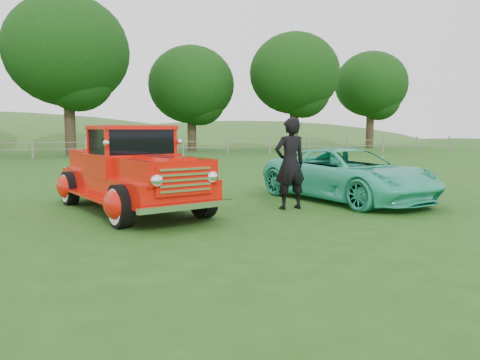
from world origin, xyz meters
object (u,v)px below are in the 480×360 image
object	(u,v)px
tree_near_east	(191,85)
tree_near_west	(67,51)
tree_far_east	(371,84)
teal_sedan	(348,174)
red_pickup	(131,173)
man	(290,164)
tree_mid_east	(294,74)

from	to	relation	value
tree_near_east	tree_near_west	bearing A→B (deg)	-156.04
tree_near_east	tree_far_east	xyz separation A→B (m)	(17.00, 1.00, 0.61)
tree_near_east	teal_sedan	bearing A→B (deg)	-93.63
tree_near_east	red_pickup	bearing A→B (deg)	-104.02
teal_sedan	man	distance (m)	1.95
tree_far_east	red_pickup	xyz separation A→B (m)	(-23.78, -28.17, -5.06)
tree_near_west	man	world-z (taller)	tree_near_west
tree_near_east	tree_far_east	size ratio (longest dim) A/B	0.94
tree_near_east	tree_mid_east	size ratio (longest dim) A/B	0.88
tree_near_east	red_pickup	world-z (taller)	tree_near_east
tree_mid_east	tree_far_east	xyz separation A→B (m)	(9.00, 3.00, -0.31)
tree_mid_east	tree_far_east	world-z (taller)	tree_mid_east
tree_far_east	red_pickup	bearing A→B (deg)	-130.17
tree_near_west	tree_far_east	size ratio (longest dim) A/B	1.18
tree_near_east	man	bearing A→B (deg)	-97.20
tree_near_east	tree_mid_east	xyz separation A→B (m)	(8.00, -2.00, 0.93)
red_pickup	man	bearing A→B (deg)	-30.81
man	tree_mid_east	bearing A→B (deg)	-118.81
tree_far_east	red_pickup	size ratio (longest dim) A/B	1.68
man	tree_near_west	bearing A→B (deg)	-81.94
teal_sedan	tree_far_east	bearing A→B (deg)	41.26
tree_mid_east	teal_sedan	world-z (taller)	tree_mid_east
teal_sedan	red_pickup	bearing A→B (deg)	164.18
tree_near_west	tree_far_east	bearing A→B (deg)	10.89
tree_near_east	man	world-z (taller)	tree_near_east
tree_far_east	teal_sedan	distance (m)	34.28
tree_near_east	teal_sedan	world-z (taller)	tree_near_east
red_pickup	teal_sedan	xyz separation A→B (m)	(5.06, -0.06, -0.16)
tree_near_west	man	bearing A→B (deg)	-77.11
tree_far_east	teal_sedan	bearing A→B (deg)	-123.56
tree_near_west	tree_far_east	distance (m)	26.49
man	red_pickup	bearing A→B (deg)	-17.64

